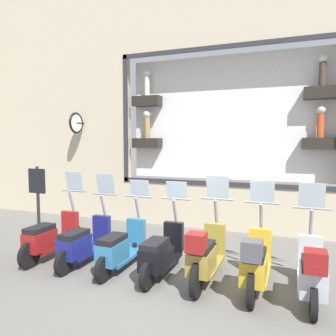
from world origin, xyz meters
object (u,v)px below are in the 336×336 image
object	(u,v)px
scooter_yellow_1	(256,263)
scooter_red_6	(50,237)
scooter_olive_2	(205,255)
shop_sign_post	(38,203)
scooter_black_3	(161,253)
scooter_teal_4	(120,248)
scooter_navy_5	(83,242)
scooter_silver_0	(312,272)

from	to	relation	value
scooter_yellow_1	scooter_red_6	distance (m)	4.01
scooter_yellow_1	scooter_olive_2	world-z (taller)	scooter_olive_2
scooter_olive_2	shop_sign_post	xyz separation A→B (m)	(0.65, 4.04, 0.48)
scooter_black_3	scooter_red_6	xyz separation A→B (m)	(0.01, 2.41, 0.02)
scooter_olive_2	scooter_teal_4	world-z (taller)	scooter_olive_2
scooter_olive_2	scooter_navy_5	world-z (taller)	scooter_olive_2
scooter_teal_4	shop_sign_post	size ratio (longest dim) A/B	1.00
shop_sign_post	scooter_olive_2	bearing A→B (deg)	-99.10
scooter_black_3	scooter_navy_5	size ratio (longest dim) A/B	1.00
scooter_silver_0	scooter_red_6	distance (m)	4.82
scooter_teal_4	shop_sign_post	xyz separation A→B (m)	(0.60, 2.44, 0.56)
scooter_teal_4	scooter_red_6	distance (m)	1.61
scooter_teal_4	scooter_navy_5	bearing A→B (deg)	89.77
scooter_black_3	shop_sign_post	bearing A→B (deg)	79.47
scooter_silver_0	scooter_olive_2	world-z (taller)	scooter_olive_2
scooter_yellow_1	scooter_navy_5	world-z (taller)	scooter_navy_5
scooter_olive_2	scooter_red_6	world-z (taller)	scooter_olive_2
scooter_navy_5	scooter_yellow_1	bearing A→B (deg)	-90.97
scooter_teal_4	scooter_red_6	size ratio (longest dim) A/B	0.99
scooter_yellow_1	scooter_olive_2	xyz separation A→B (m)	(0.01, 0.80, 0.01)
scooter_teal_4	scooter_red_6	world-z (taller)	scooter_red_6
scooter_black_3	scooter_navy_5	bearing A→B (deg)	89.94
scooter_red_6	scooter_yellow_1	bearing A→B (deg)	-90.84
scooter_yellow_1	scooter_black_3	distance (m)	1.61
scooter_silver_0	scooter_teal_4	xyz separation A→B (m)	(0.06, 3.21, -0.05)
scooter_yellow_1	shop_sign_post	xyz separation A→B (m)	(0.65, 4.84, 0.49)
scooter_olive_2	scooter_red_6	distance (m)	3.21
scooter_navy_5	scooter_red_6	bearing A→B (deg)	89.67
scooter_yellow_1	scooter_navy_5	size ratio (longest dim) A/B	1.01
scooter_olive_2	shop_sign_post	bearing A→B (deg)	80.90
scooter_teal_4	scooter_olive_2	bearing A→B (deg)	-91.57
scooter_black_3	scooter_olive_2	bearing A→B (deg)	-93.24
scooter_silver_0	scooter_olive_2	distance (m)	1.61
scooter_silver_0	scooter_black_3	distance (m)	2.41
scooter_black_3	scooter_red_6	size ratio (longest dim) A/B	1.00
scooter_navy_5	scooter_red_6	world-z (taller)	scooter_red_6
scooter_teal_4	scooter_navy_5	size ratio (longest dim) A/B	1.00
scooter_yellow_1	scooter_teal_4	size ratio (longest dim) A/B	1.01
scooter_silver_0	shop_sign_post	distance (m)	5.71
scooter_silver_0	scooter_navy_5	distance (m)	4.01
scooter_olive_2	scooter_navy_5	bearing A→B (deg)	88.88
scooter_olive_2	scooter_yellow_1	bearing A→B (deg)	-90.51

